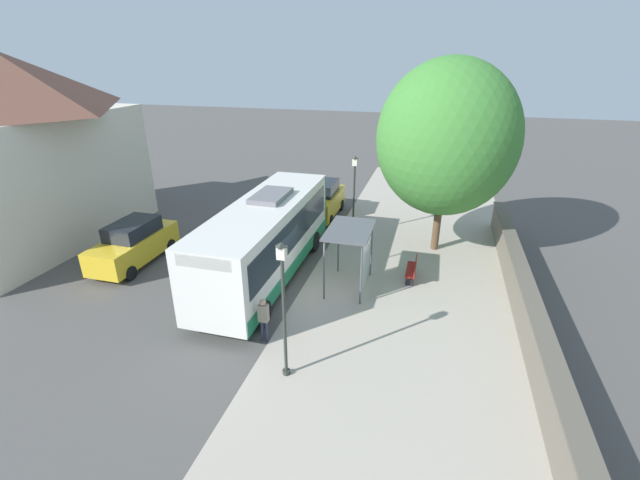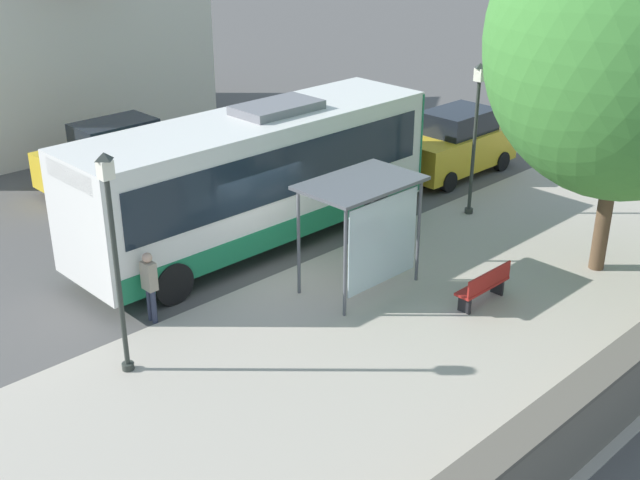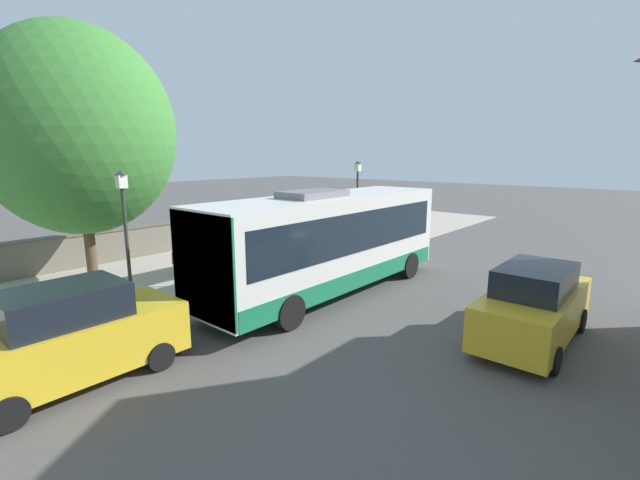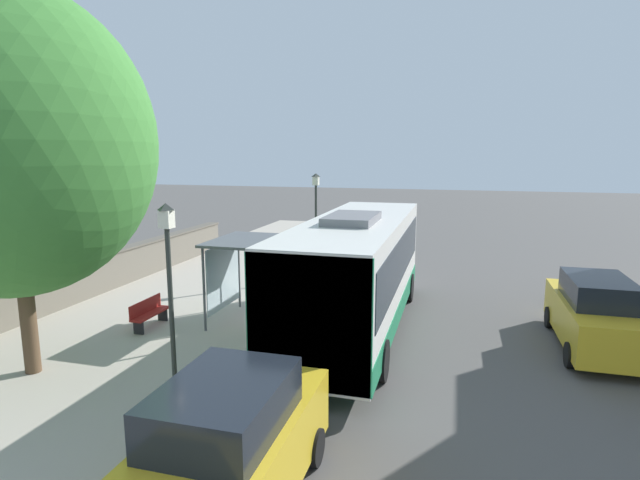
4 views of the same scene
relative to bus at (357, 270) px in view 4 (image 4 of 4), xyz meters
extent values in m
plane|color=#514F4C|center=(-1.78, 0.94, -1.87)|extent=(120.00, 120.00, 0.00)
cube|color=#ADA393|center=(-6.28, 0.94, -1.86)|extent=(9.00, 44.00, 0.02)
cube|color=#6B6356|center=(-10.33, 0.94, -1.18)|extent=(0.50, 20.00, 1.39)
cube|color=#5B5449|center=(-10.33, 0.94, -0.44)|extent=(0.60, 20.00, 0.08)
cube|color=silver|center=(0.00, 0.02, 0.05)|extent=(2.60, 10.14, 2.95)
cube|color=black|center=(0.00, 0.02, 0.44)|extent=(2.64, 9.33, 1.30)
cube|color=#197247|center=(0.00, 0.02, -1.13)|extent=(2.64, 9.94, 0.59)
cube|color=#197247|center=(0.00, -5.02, 0.05)|extent=(2.64, 0.06, 2.83)
cube|color=black|center=(0.00, 5.05, 1.23)|extent=(1.95, 0.08, 0.41)
cube|color=slate|center=(0.00, -0.74, 1.64)|extent=(1.30, 2.23, 0.22)
cylinder|color=black|center=(-1.22, 3.57, -1.37)|extent=(0.30, 1.00, 1.00)
cylinder|color=black|center=(1.22, 3.57, -1.37)|extent=(0.30, 1.00, 1.00)
cylinder|color=black|center=(-1.22, -3.13, -1.37)|extent=(0.30, 1.00, 1.00)
cylinder|color=black|center=(1.22, -3.13, -1.37)|extent=(0.30, 1.00, 1.00)
cylinder|color=#515459|center=(-2.89, -1.25, -0.59)|extent=(0.08, 0.08, 2.57)
cylinder|color=#515459|center=(-2.89, 1.21, -0.59)|extent=(0.08, 0.08, 2.57)
cylinder|color=#515459|center=(-4.36, -1.25, -0.59)|extent=(0.08, 0.08, 2.57)
cylinder|color=#515459|center=(-4.36, 1.21, -0.59)|extent=(0.08, 0.08, 2.57)
cube|color=#515459|center=(-3.62, -0.02, 0.74)|extent=(1.77, 2.76, 0.08)
cube|color=silver|center=(-4.34, -0.02, -0.46)|extent=(0.03, 2.21, 2.06)
cylinder|color=#2D3347|center=(-1.70, 4.37, -1.48)|extent=(0.12, 0.12, 0.79)
cylinder|color=#2D3347|center=(-1.54, 4.37, -1.48)|extent=(0.12, 0.12, 0.79)
cube|color=gray|center=(-1.62, 4.37, -0.77)|extent=(0.34, 0.22, 0.64)
sphere|color=tan|center=(-1.62, 4.37, -0.34)|extent=(0.22, 0.22, 0.22)
cube|color=maroon|center=(-6.12, -1.42, -1.42)|extent=(0.40, 1.57, 0.06)
cube|color=maroon|center=(-6.29, -1.42, -1.19)|extent=(0.04, 1.57, 0.40)
cube|color=black|center=(-6.12, -2.05, -1.65)|extent=(0.32, 0.06, 0.45)
cube|color=black|center=(-6.12, -0.79, -1.65)|extent=(0.32, 0.06, 0.45)
cylinder|color=#2D332D|center=(-2.69, -5.62, -1.79)|extent=(0.24, 0.24, 0.16)
cylinder|color=#2D332D|center=(-2.69, -5.62, 0.05)|extent=(0.10, 0.10, 3.85)
cube|color=silver|center=(-2.69, -5.62, 2.15)|extent=(0.24, 0.24, 0.35)
pyramid|color=#2D332D|center=(-2.69, -5.62, 2.39)|extent=(0.28, 0.28, 0.14)
cylinder|color=#2D332D|center=(-2.91, 5.79, -1.79)|extent=(0.24, 0.24, 0.16)
cylinder|color=#2D332D|center=(-2.91, 5.79, 0.12)|extent=(0.10, 0.10, 3.98)
cube|color=silver|center=(-2.91, 5.79, 2.28)|extent=(0.24, 0.24, 0.35)
pyramid|color=#2D332D|center=(-2.91, 5.79, 2.53)|extent=(0.28, 0.28, 0.14)
cylinder|color=brown|center=(-7.04, -4.95, 0.01)|extent=(0.37, 0.37, 3.76)
ellipsoid|color=#3D7F33|center=(-7.04, -4.95, 3.66)|extent=(6.44, 6.44, 7.08)
cube|color=gold|center=(-0.28, -8.06, -1.03)|extent=(1.87, 4.38, 1.13)
cube|color=black|center=(-0.28, -8.17, -0.11)|extent=(1.59, 2.28, 0.71)
cylinder|color=black|center=(-1.17, -6.63, -1.55)|extent=(0.22, 0.64, 0.64)
cylinder|color=black|center=(0.60, -6.63, -1.55)|extent=(0.22, 0.64, 0.64)
cube|color=gold|center=(6.52, 0.38, -1.06)|extent=(1.79, 4.65, 1.08)
cube|color=black|center=(6.52, 0.27, -0.19)|extent=(1.52, 2.42, 0.67)
cylinder|color=black|center=(5.68, 1.90, -1.55)|extent=(0.22, 0.64, 0.64)
cylinder|color=black|center=(7.37, 1.90, -1.55)|extent=(0.22, 0.64, 0.64)
cylinder|color=black|center=(5.68, -1.13, -1.55)|extent=(0.22, 0.64, 0.64)
camera|label=1|loc=(-6.68, 15.59, 7.22)|focal=24.00mm
camera|label=2|loc=(-15.07, 12.34, 6.90)|focal=45.00mm
camera|label=3|loc=(9.08, -11.06, 2.86)|focal=24.00mm
camera|label=4|loc=(2.78, -14.14, 3.42)|focal=28.00mm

